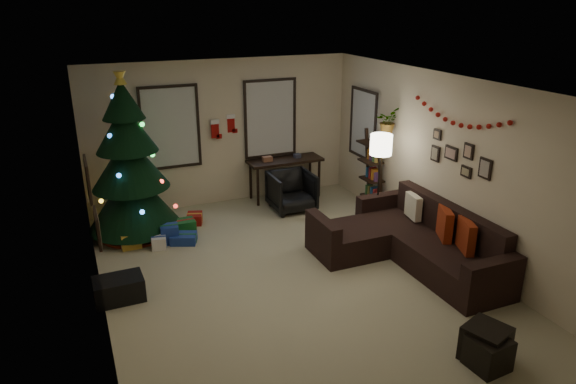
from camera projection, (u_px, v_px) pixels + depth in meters
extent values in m
plane|color=tan|center=(298.00, 285.00, 7.23)|extent=(7.00, 7.00, 0.00)
plane|color=white|center=(300.00, 88.00, 6.29)|extent=(7.00, 7.00, 0.00)
plane|color=beige|center=(222.00, 133.00, 9.78)|extent=(5.00, 0.00, 5.00)
plane|color=beige|center=(501.00, 351.00, 3.74)|extent=(5.00, 0.00, 5.00)
plane|color=beige|center=(94.00, 224.00, 5.84)|extent=(0.00, 7.00, 7.00)
plane|color=beige|center=(455.00, 170.00, 7.68)|extent=(0.00, 7.00, 7.00)
cube|color=#728CB2|center=(170.00, 127.00, 9.33)|extent=(0.94, 0.02, 1.35)
cube|color=beige|center=(170.00, 127.00, 9.33)|extent=(0.94, 0.03, 1.35)
cube|color=#728CB2|center=(270.00, 118.00, 10.03)|extent=(0.94, 0.02, 1.35)
cube|color=beige|center=(270.00, 118.00, 10.03)|extent=(0.94, 0.03, 1.35)
cube|color=#728CB2|center=(364.00, 124.00, 9.82)|extent=(0.05, 0.27, 1.17)
cube|color=beige|center=(364.00, 124.00, 9.82)|extent=(0.05, 0.45, 1.17)
cylinder|color=black|center=(136.00, 224.00, 8.77)|extent=(0.11, 0.11, 0.33)
cone|color=black|center=(133.00, 197.00, 8.60)|extent=(1.49, 1.49, 1.04)
cone|color=black|center=(129.00, 161.00, 8.39)|extent=(1.23, 1.23, 0.88)
cone|color=black|center=(125.00, 128.00, 8.20)|extent=(0.97, 0.97, 0.77)
cone|color=black|center=(122.00, 99.00, 8.05)|extent=(0.66, 0.66, 0.60)
cylinder|color=maroon|center=(137.00, 232.00, 8.82)|extent=(1.21, 1.21, 0.04)
cube|color=navy|center=(170.00, 234.00, 8.45)|extent=(0.28, 0.25, 0.30)
cube|color=gold|center=(121.00, 230.00, 8.62)|extent=(0.26, 0.26, 0.28)
cube|color=#14591E|center=(184.00, 226.00, 8.83)|extent=(0.35, 0.28, 0.22)
cube|color=silver|center=(159.00, 243.00, 8.26)|extent=(0.22, 0.22, 0.20)
cube|color=maroon|center=(195.00, 219.00, 9.19)|extent=(0.25, 0.30, 0.18)
cube|color=navy|center=(184.00, 238.00, 8.46)|extent=(0.40, 0.30, 0.15)
cube|color=gold|center=(131.00, 240.00, 8.28)|extent=(0.30, 0.22, 0.25)
cube|color=black|center=(428.00, 250.00, 7.78)|extent=(0.88, 2.35, 0.41)
cube|color=black|center=(449.00, 219.00, 7.75)|extent=(0.20, 2.35, 0.46)
cube|color=black|center=(491.00, 284.00, 6.64)|extent=(0.88, 0.20, 0.65)
cube|color=black|center=(381.00, 212.00, 8.84)|extent=(0.88, 0.20, 0.65)
cube|color=black|center=(352.00, 240.00, 8.10)|extent=(0.83, 0.88, 0.41)
cube|color=black|center=(323.00, 239.00, 7.87)|extent=(0.18, 0.88, 0.65)
cube|color=maroon|center=(466.00, 236.00, 7.22)|extent=(0.27, 0.45, 0.44)
cube|color=maroon|center=(445.00, 224.00, 7.61)|extent=(0.30, 0.46, 0.45)
cube|color=beige|center=(413.00, 206.00, 8.27)|extent=(0.17, 0.39, 0.38)
cube|color=black|center=(485.00, 343.00, 5.68)|extent=(0.54, 0.54, 0.40)
cube|color=black|center=(488.00, 353.00, 5.57)|extent=(0.41, 0.41, 0.36)
cube|color=black|center=(285.00, 160.00, 10.17)|extent=(1.45, 0.52, 0.05)
cylinder|color=black|center=(258.00, 187.00, 9.89)|extent=(0.05, 0.05, 0.73)
cylinder|color=black|center=(251.00, 181.00, 10.25)|extent=(0.05, 0.05, 0.73)
cylinder|color=black|center=(319.00, 179.00, 10.36)|extent=(0.05, 0.05, 0.73)
cylinder|color=black|center=(310.00, 173.00, 10.72)|extent=(0.05, 0.05, 0.73)
imported|color=black|center=(292.00, 191.00, 9.69)|extent=(0.71, 0.67, 0.73)
cube|color=black|center=(380.00, 176.00, 9.25)|extent=(0.05, 0.05, 1.55)
cube|color=black|center=(368.00, 169.00, 9.61)|extent=(0.05, 0.05, 1.55)
cube|color=black|center=(371.00, 197.00, 9.58)|extent=(0.30, 0.43, 0.03)
cube|color=black|center=(372.00, 179.00, 9.47)|extent=(0.30, 0.43, 0.03)
cube|color=black|center=(373.00, 161.00, 9.35)|extent=(0.30, 0.43, 0.03)
cube|color=black|center=(374.00, 142.00, 9.23)|extent=(0.30, 0.43, 0.03)
imported|color=#4C4C4C|center=(387.00, 117.00, 8.76)|extent=(0.66, 0.66, 0.56)
cylinder|color=black|center=(376.00, 230.00, 8.92)|extent=(0.29, 0.29, 0.03)
cylinder|color=black|center=(378.00, 190.00, 8.68)|extent=(0.03, 0.03, 1.40)
cylinder|color=white|center=(381.00, 145.00, 8.41)|extent=(0.35, 0.35, 0.33)
cube|color=black|center=(88.00, 179.00, 6.56)|extent=(0.04, 0.60, 0.50)
cube|color=tan|center=(88.00, 179.00, 6.56)|extent=(0.01, 0.54, 0.45)
cube|color=black|center=(97.00, 228.00, 5.47)|extent=(0.04, 0.45, 0.35)
cube|color=beige|center=(97.00, 228.00, 5.47)|extent=(0.01, 0.41, 0.31)
cube|color=black|center=(485.00, 169.00, 7.08)|extent=(0.03, 0.22, 0.28)
cube|color=black|center=(469.00, 151.00, 7.33)|extent=(0.03, 0.18, 0.22)
cube|color=black|center=(466.00, 172.00, 7.44)|extent=(0.03, 0.20, 0.16)
cube|color=black|center=(451.00, 153.00, 7.68)|extent=(0.03, 0.26, 0.20)
cube|color=black|center=(435.00, 154.00, 8.01)|extent=(0.03, 0.18, 0.24)
cube|color=black|center=(437.00, 134.00, 7.91)|extent=(0.03, 0.16, 0.16)
cube|color=#990F0C|center=(215.00, 130.00, 9.63)|extent=(0.14, 0.04, 0.30)
cube|color=white|center=(215.00, 122.00, 9.58)|extent=(0.16, 0.05, 0.08)
cube|color=#990F0C|center=(219.00, 136.00, 9.70)|extent=(0.10, 0.04, 0.08)
cube|color=#990F0C|center=(231.00, 124.00, 9.80)|extent=(0.14, 0.04, 0.30)
cube|color=white|center=(230.00, 116.00, 9.75)|extent=(0.16, 0.05, 0.08)
cube|color=#990F0C|center=(235.00, 131.00, 9.87)|extent=(0.10, 0.04, 0.08)
cube|color=black|center=(119.00, 289.00, 6.84)|extent=(0.63, 0.43, 0.31)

